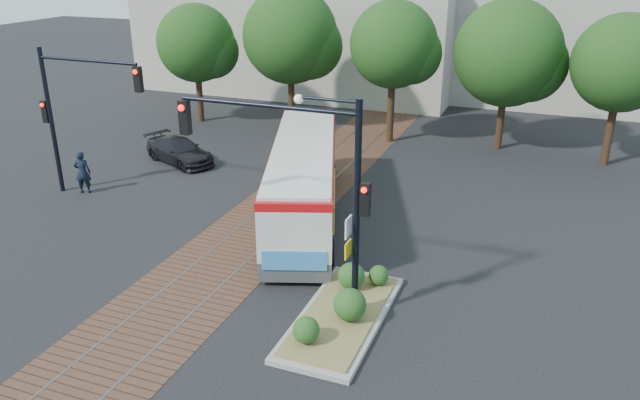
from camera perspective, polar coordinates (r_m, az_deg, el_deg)
The scene contains 10 objects.
ground at distance 20.23m, azimuth -10.06°, elevation -6.56°, with size 120.00×120.00×0.00m, color black.
trackbed at distance 23.35m, azimuth -5.07°, elevation -2.20°, with size 3.60×40.00×0.02m.
tree_row at distance 32.85m, azimuth 6.42°, elevation 13.75°, with size 26.40×5.60×7.67m.
warehouses at distance 45.26m, azimuth 8.42°, elevation 14.65°, with size 40.00×13.00×8.00m.
city_bus at distance 23.31m, azimuth -1.51°, elevation 2.08°, with size 5.74×10.82×2.87m.
traffic_island at distance 17.54m, azimuth 2.18°, elevation -9.81°, with size 2.20×5.20×1.13m.
signal_pole_main at distance 16.24m, azimuth -0.72°, elevation 2.53°, with size 5.49×0.46×6.00m.
signal_pole_left at distance 26.76m, azimuth -21.86°, elevation 8.22°, with size 4.99×0.34×6.00m.
officer at distance 27.72m, azimuth -20.89°, elevation 2.39°, with size 0.66×0.43×1.81m, color black.
parked_car at distance 30.49m, azimuth -12.73°, elevation 4.43°, with size 1.63×4.02×1.17m, color black.
Camera 1 is at (9.59, -14.98, 9.64)m, focal length 35.00 mm.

